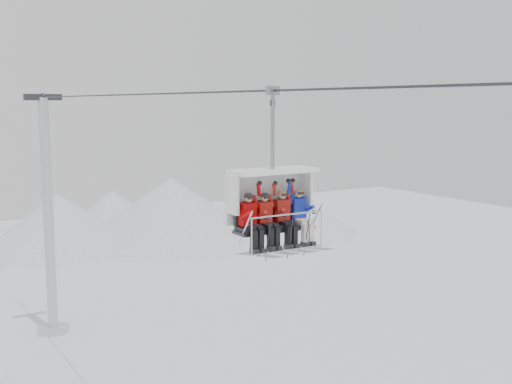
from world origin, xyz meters
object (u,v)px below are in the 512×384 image
skier_far_right (300,214)px  skier_center_right (284,216)px  skier_center_left (267,219)px  chairlift_carrier (270,197)px  skier_far_left (250,220)px  lift_tower_right (49,233)px

skier_far_right → skier_center_right: bearing=180.0°
skier_center_left → chairlift_carrier: bearing=46.8°
skier_far_right → skier_far_left: bearing=180.0°
lift_tower_right → skier_center_left: lift_tower_right is taller
skier_center_left → skier_center_right: 0.52m
chairlift_carrier → skier_center_right: size_ratio=2.36×
chairlift_carrier → skier_center_left: 0.64m
skier_center_right → chairlift_carrier: bearing=127.5°
chairlift_carrier → skier_far_left: 0.94m
chairlift_carrier → skier_far_left: bearing=-158.1°
skier_center_right → skier_far_right: 0.50m
skier_far_left → skier_center_right: same height
skier_center_right → skier_center_left: bearing=-179.6°
skier_far_left → lift_tower_right: bearing=88.1°
skier_far_left → skier_center_left: (0.47, -0.00, -0.01)m
skier_center_left → skier_center_right: bearing=0.4°
skier_center_left → skier_far_right: 1.03m
skier_center_left → skier_center_right: size_ratio=1.00×
lift_tower_right → skier_center_right: size_ratio=7.99×
skier_far_left → skier_center_left: 0.47m
chairlift_carrier → skier_far_left: chairlift_carrier is taller
lift_tower_right → skier_far_right: bearing=-88.2°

